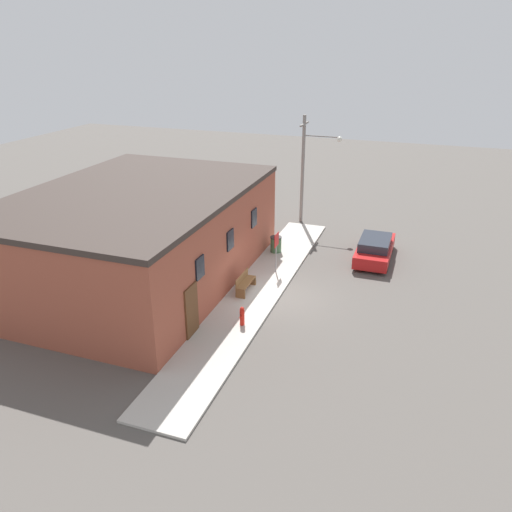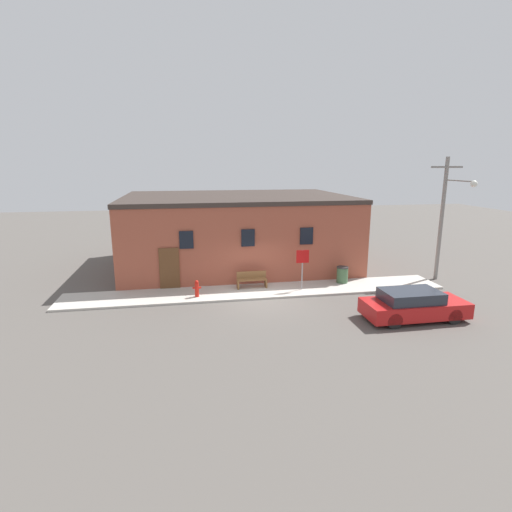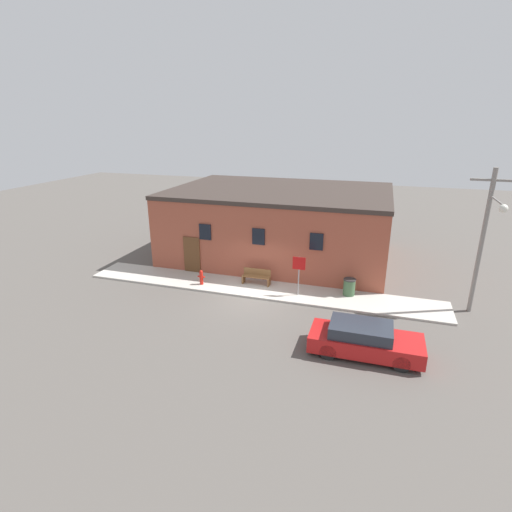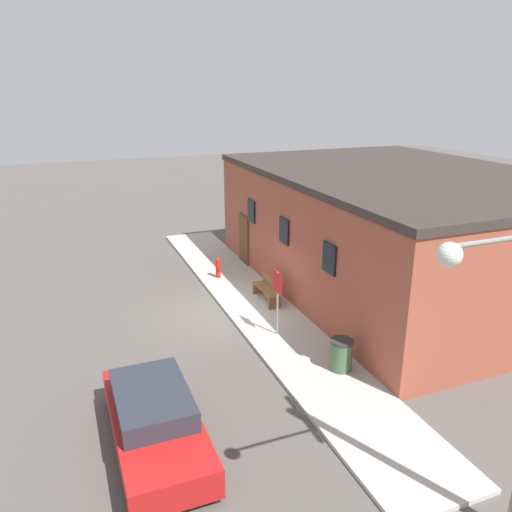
{
  "view_description": "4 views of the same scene",
  "coord_description": "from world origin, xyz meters",
  "views": [
    {
      "loc": [
        -19.36,
        -5.65,
        10.77
      ],
      "look_at": [
        -0.09,
        1.17,
        1.88
      ],
      "focal_mm": 35.0,
      "sensor_mm": 36.0,
      "label": 1
    },
    {
      "loc": [
        -3.46,
        -17.66,
        6.32
      ],
      "look_at": [
        -0.09,
        1.17,
        1.88
      ],
      "focal_mm": 28.0,
      "sensor_mm": 36.0,
      "label": 2
    },
    {
      "loc": [
        5.74,
        -17.42,
        8.6
      ],
      "look_at": [
        -0.09,
        1.17,
        1.88
      ],
      "focal_mm": 28.0,
      "sensor_mm": 36.0,
      "label": 3
    },
    {
      "loc": [
        14.77,
        -4.75,
        7.33
      ],
      "look_at": [
        -0.09,
        1.17,
        1.88
      ],
      "focal_mm": 35.0,
      "sensor_mm": 36.0,
      "label": 4
    }
  ],
  "objects": [
    {
      "name": "ground_plane",
      "position": [
        0.0,
        0.0,
        0.0
      ],
      "size": [
        80.0,
        80.0,
        0.0
      ],
      "primitive_type": "plane",
      "color": "#56514C"
    },
    {
      "name": "sidewalk",
      "position": [
        0.0,
        1.17,
        0.05
      ],
      "size": [
        19.06,
        2.35,
        0.1
      ],
      "color": "#BCB7AD",
      "rests_on": "ground"
    },
    {
      "name": "brick_building",
      "position": [
        -0.31,
        7.07,
        2.21
      ],
      "size": [
        13.53,
        9.57,
        4.41
      ],
      "color": "#9E4C38",
      "rests_on": "ground"
    },
    {
      "name": "fire_hydrant",
      "position": [
        -3.04,
        0.72,
        0.51
      ],
      "size": [
        0.41,
        0.19,
        0.81
      ],
      "color": "red",
      "rests_on": "sidewalk"
    },
    {
      "name": "stop_sign",
      "position": [
        2.22,
        0.93,
        1.52
      ],
      "size": [
        0.65,
        0.06,
        2.03
      ],
      "color": "gray",
      "rests_on": "sidewalk"
    },
    {
      "name": "bench",
      "position": [
        -0.22,
        1.67,
        0.52
      ],
      "size": [
        1.52,
        0.44,
        0.83
      ],
      "color": "brown",
      "rests_on": "sidewalk"
    },
    {
      "name": "trash_bin",
      "position": [
        4.69,
        1.72,
        0.54
      ],
      "size": [
        0.62,
        0.62,
        0.87
      ],
      "color": "#426642",
      "rests_on": "sidewalk"
    },
    {
      "name": "parked_car",
      "position": [
        5.7,
        -3.46,
        0.61
      ],
      "size": [
        4.23,
        1.72,
        1.25
      ],
      "color": "black",
      "rests_on": "ground"
    }
  ]
}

